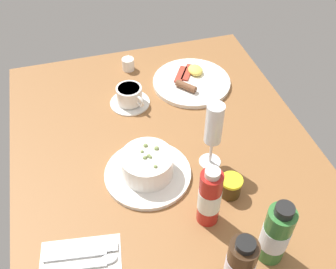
{
  "coord_description": "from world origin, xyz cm",
  "views": [
    {
      "loc": [
        68.59,
        -19.74,
        81.29
      ],
      "look_at": [
        -3.15,
        0.79,
        6.01
      ],
      "focal_mm": 42.02,
      "sensor_mm": 36.0,
      "label": 1
    }
  ],
  "objects_px": {
    "sauce_bottle_brown": "(240,264)",
    "breakfast_plate": "(191,81)",
    "cutlery_setting": "(83,260)",
    "porridge_bowl": "(147,167)",
    "wine_glass": "(214,127)",
    "coffee_cup": "(130,96)",
    "sauce_bottle_red": "(210,198)",
    "jam_jar": "(231,186)",
    "sauce_bottle_green": "(276,234)",
    "creamer_jug": "(128,64)"
  },
  "relations": [
    {
      "from": "porridge_bowl",
      "to": "wine_glass",
      "type": "height_order",
      "value": "wine_glass"
    },
    {
      "from": "sauce_bottle_brown",
      "to": "sauce_bottle_green",
      "type": "distance_m",
      "value": 0.1
    },
    {
      "from": "wine_glass",
      "to": "sauce_bottle_red",
      "type": "relative_size",
      "value": 1.14
    },
    {
      "from": "porridge_bowl",
      "to": "sauce_bottle_red",
      "type": "bearing_deg",
      "value": 32.26
    },
    {
      "from": "sauce_bottle_red",
      "to": "sauce_bottle_green",
      "type": "relative_size",
      "value": 0.98
    },
    {
      "from": "porridge_bowl",
      "to": "coffee_cup",
      "type": "relative_size",
      "value": 1.82
    },
    {
      "from": "cutlery_setting",
      "to": "sauce_bottle_green",
      "type": "xyz_separation_m",
      "value": [
        0.1,
        0.4,
        0.08
      ]
    },
    {
      "from": "sauce_bottle_brown",
      "to": "breakfast_plate",
      "type": "bearing_deg",
      "value": 169.63
    },
    {
      "from": "cutlery_setting",
      "to": "wine_glass",
      "type": "xyz_separation_m",
      "value": [
        -0.19,
        0.37,
        0.13
      ]
    },
    {
      "from": "sauce_bottle_brown",
      "to": "wine_glass",
      "type": "bearing_deg",
      "value": 169.26
    },
    {
      "from": "jam_jar",
      "to": "breakfast_plate",
      "type": "xyz_separation_m",
      "value": [
        -0.45,
        0.05,
        -0.02
      ]
    },
    {
      "from": "creamer_jug",
      "to": "sauce_bottle_red",
      "type": "bearing_deg",
      "value": 4.97
    },
    {
      "from": "jam_jar",
      "to": "sauce_bottle_red",
      "type": "relative_size",
      "value": 0.32
    },
    {
      "from": "breakfast_plate",
      "to": "porridge_bowl",
      "type": "bearing_deg",
      "value": -34.47
    },
    {
      "from": "porridge_bowl",
      "to": "wine_glass",
      "type": "distance_m",
      "value": 0.2
    },
    {
      "from": "creamer_jug",
      "to": "wine_glass",
      "type": "relative_size",
      "value": 0.25
    },
    {
      "from": "sauce_bottle_brown",
      "to": "sauce_bottle_red",
      "type": "distance_m",
      "value": 0.16
    },
    {
      "from": "wine_glass",
      "to": "sauce_bottle_red",
      "type": "xyz_separation_m",
      "value": [
        0.17,
        -0.07,
        -0.05
      ]
    },
    {
      "from": "jam_jar",
      "to": "sauce_bottle_green",
      "type": "xyz_separation_m",
      "value": [
        0.18,
        0.02,
        0.05
      ]
    },
    {
      "from": "breakfast_plate",
      "to": "coffee_cup",
      "type": "bearing_deg",
      "value": -78.74
    },
    {
      "from": "porridge_bowl",
      "to": "cutlery_setting",
      "type": "xyz_separation_m",
      "value": [
        0.19,
        -0.2,
        -0.03
      ]
    },
    {
      "from": "coffee_cup",
      "to": "breakfast_plate",
      "type": "xyz_separation_m",
      "value": [
        -0.04,
        0.22,
        -0.02
      ]
    },
    {
      "from": "porridge_bowl",
      "to": "creamer_jug",
      "type": "bearing_deg",
      "value": 174.14
    },
    {
      "from": "sauce_bottle_green",
      "to": "breakfast_plate",
      "type": "distance_m",
      "value": 0.64
    },
    {
      "from": "sauce_bottle_brown",
      "to": "sauce_bottle_green",
      "type": "bearing_deg",
      "value": 111.19
    },
    {
      "from": "porridge_bowl",
      "to": "sauce_bottle_green",
      "type": "xyz_separation_m",
      "value": [
        0.29,
        0.21,
        0.05
      ]
    },
    {
      "from": "porridge_bowl",
      "to": "sauce_bottle_brown",
      "type": "distance_m",
      "value": 0.35
    },
    {
      "from": "sauce_bottle_green",
      "to": "breakfast_plate",
      "type": "bearing_deg",
      "value": 177.47
    },
    {
      "from": "porridge_bowl",
      "to": "sauce_bottle_green",
      "type": "relative_size",
      "value": 1.26
    },
    {
      "from": "coffee_cup",
      "to": "sauce_bottle_red",
      "type": "bearing_deg",
      "value": 10.87
    },
    {
      "from": "porridge_bowl",
      "to": "breakfast_plate",
      "type": "distance_m",
      "value": 0.41
    },
    {
      "from": "coffee_cup",
      "to": "sauce_bottle_red",
      "type": "height_order",
      "value": "sauce_bottle_red"
    },
    {
      "from": "porridge_bowl",
      "to": "sauce_bottle_brown",
      "type": "relative_size",
      "value": 1.45
    },
    {
      "from": "wine_glass",
      "to": "sauce_bottle_brown",
      "type": "xyz_separation_m",
      "value": [
        0.33,
        -0.06,
        -0.06
      ]
    },
    {
      "from": "porridge_bowl",
      "to": "cutlery_setting",
      "type": "bearing_deg",
      "value": -45.21
    },
    {
      "from": "coffee_cup",
      "to": "wine_glass",
      "type": "relative_size",
      "value": 0.62
    },
    {
      "from": "jam_jar",
      "to": "sauce_bottle_brown",
      "type": "xyz_separation_m",
      "value": [
        0.22,
        -0.07,
        0.04
      ]
    },
    {
      "from": "sauce_bottle_red",
      "to": "breakfast_plate",
      "type": "height_order",
      "value": "sauce_bottle_red"
    },
    {
      "from": "wine_glass",
      "to": "sauce_bottle_green",
      "type": "relative_size",
      "value": 1.12
    },
    {
      "from": "sauce_bottle_brown",
      "to": "sauce_bottle_green",
      "type": "relative_size",
      "value": 0.87
    },
    {
      "from": "sauce_bottle_green",
      "to": "coffee_cup",
      "type": "bearing_deg",
      "value": -162.15
    },
    {
      "from": "cutlery_setting",
      "to": "sauce_bottle_brown",
      "type": "relative_size",
      "value": 1.23
    },
    {
      "from": "cutlery_setting",
      "to": "sauce_bottle_brown",
      "type": "height_order",
      "value": "sauce_bottle_brown"
    },
    {
      "from": "jam_jar",
      "to": "breakfast_plate",
      "type": "height_order",
      "value": "jam_jar"
    },
    {
      "from": "porridge_bowl",
      "to": "wine_glass",
      "type": "bearing_deg",
      "value": 89.75
    },
    {
      "from": "sauce_bottle_brown",
      "to": "cutlery_setting",
      "type": "bearing_deg",
      "value": -113.57
    },
    {
      "from": "porridge_bowl",
      "to": "creamer_jug",
      "type": "xyz_separation_m",
      "value": [
        -0.48,
        0.05,
        -0.01
      ]
    },
    {
      "from": "coffee_cup",
      "to": "sauce_bottle_brown",
      "type": "xyz_separation_m",
      "value": [
        0.63,
        0.1,
        0.04
      ]
    },
    {
      "from": "coffee_cup",
      "to": "sauce_bottle_green",
      "type": "height_order",
      "value": "sauce_bottle_green"
    },
    {
      "from": "cutlery_setting",
      "to": "coffee_cup",
      "type": "xyz_separation_m",
      "value": [
        -0.49,
        0.21,
        0.03
      ]
    }
  ]
}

